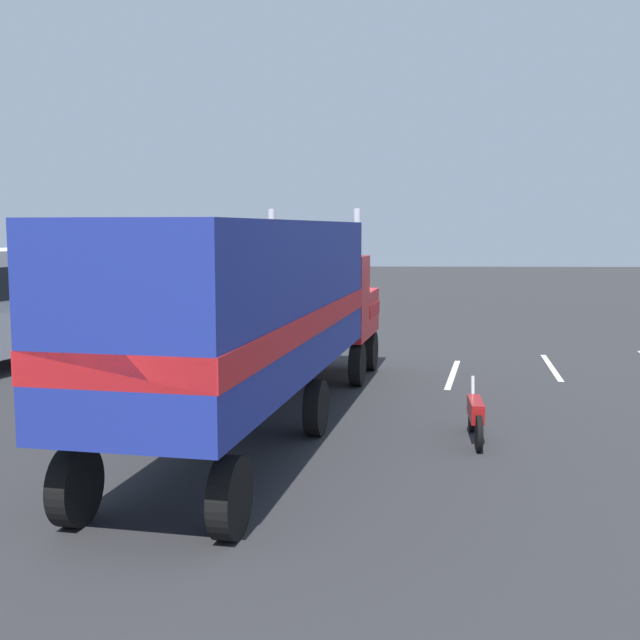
% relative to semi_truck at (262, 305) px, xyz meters
% --- Properties ---
extents(ground_plane, '(120.00, 120.00, 0.00)m').
position_rel_semi_truck_xyz_m(ground_plane, '(6.50, -1.08, -2.52)').
color(ground_plane, '#2D2D30').
extents(lane_stripe_near, '(4.35, 1.00, 0.01)m').
position_rel_semi_truck_xyz_m(lane_stripe_near, '(6.25, -4.58, -2.52)').
color(lane_stripe_near, silver).
rests_on(lane_stripe_near, ground_plane).
extents(lane_stripe_mid, '(4.38, 0.74, 0.01)m').
position_rel_semi_truck_xyz_m(lane_stripe_mid, '(7.44, -7.57, -2.52)').
color(lane_stripe_mid, silver).
rests_on(lane_stripe_mid, ground_plane).
extents(semi_truck, '(14.38, 4.97, 4.50)m').
position_rel_semi_truck_xyz_m(semi_truck, '(0.00, 0.00, 0.00)').
color(semi_truck, red).
rests_on(semi_truck, ground_plane).
extents(person_bystander, '(0.43, 0.48, 1.63)m').
position_rel_semi_truck_xyz_m(person_bystander, '(3.33, 1.83, -1.63)').
color(person_bystander, black).
rests_on(person_bystander, ground_plane).
extents(motorcycle, '(2.11, 0.31, 1.12)m').
position_rel_semi_truck_xyz_m(motorcycle, '(-0.58, -4.11, -2.04)').
color(motorcycle, black).
rests_on(motorcycle, ground_plane).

